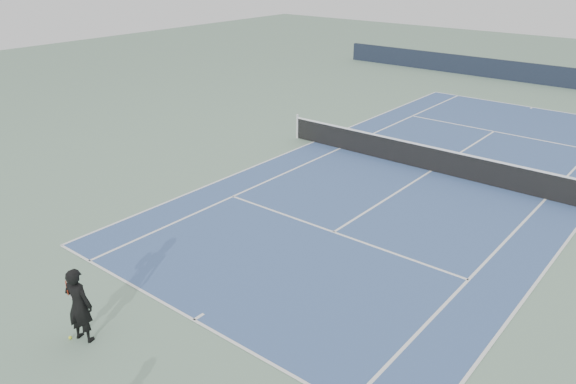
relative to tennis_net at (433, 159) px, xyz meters
The scene contains 6 objects.
ground 0.50m from the tennis_net, ahead, with size 80.00×80.00×0.00m, color gray.
court_surface 0.50m from the tennis_net, ahead, with size 10.97×23.77×0.01m, color #395488.
tennis_net is the anchor object (origin of this frame).
windscreen_far 17.89m from the tennis_net, 90.00° to the left, with size 30.00×0.25×1.20m, color black.
tennis_player 13.85m from the tennis_net, 95.52° to the right, with size 0.83×0.63×1.72m.
tennis_ball 14.08m from the tennis_net, 96.36° to the right, with size 0.07×0.07×0.07m, color yellow.
Camera 1 is at (8.18, -18.61, 7.63)m, focal length 35.00 mm.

